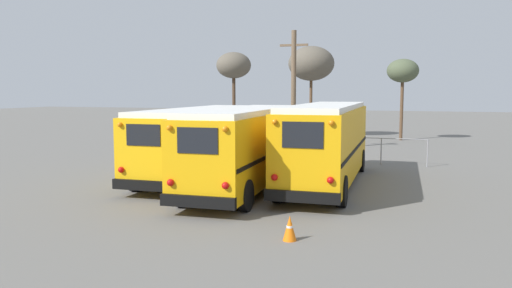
{
  "coord_description": "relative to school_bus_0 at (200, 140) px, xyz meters",
  "views": [
    {
      "loc": [
        6.56,
        -19.65,
        3.87
      ],
      "look_at": [
        0.0,
        0.0,
        1.65
      ],
      "focal_mm": 35.0,
      "sensor_mm": 36.0,
      "label": 1
    }
  ],
  "objects": [
    {
      "name": "school_bus_2",
      "position": [
        5.76,
        -0.1,
        0.12
      ],
      "size": [
        2.79,
        10.47,
        3.32
      ],
      "color": "#E5A00C",
      "rests_on": "ground"
    },
    {
      "name": "school_bus_1",
      "position": [
        2.88,
        -1.85,
        0.05
      ],
      "size": [
        2.87,
        10.25,
        3.18
      ],
      "color": "#E5A00C",
      "rests_on": "ground"
    },
    {
      "name": "school_bus_0",
      "position": [
        0.0,
        0.0,
        0.0
      ],
      "size": [
        2.82,
        10.33,
        3.09
      ],
      "color": "#EAAA0F",
      "rests_on": "ground"
    },
    {
      "name": "utility_pole",
      "position": [
        1.67,
        10.47,
        2.25
      ],
      "size": [
        1.8,
        0.32,
        7.62
      ],
      "color": "brown",
      "rests_on": "ground"
    },
    {
      "name": "bare_tree_1",
      "position": [
        -4.7,
        16.56,
        4.08
      ],
      "size": [
        2.72,
        2.72,
        6.87
      ],
      "color": "#473323",
      "rests_on": "ground"
    },
    {
      "name": "bare_tree_2",
      "position": [
        7.89,
        20.31,
        3.64
      ],
      "size": [
        2.43,
        2.43,
        6.32
      ],
      "color": "brown",
      "rests_on": "ground"
    },
    {
      "name": "traffic_cone",
      "position": [
        6.28,
        -8.07,
        -1.36
      ],
      "size": [
        0.36,
        0.36,
        0.66
      ],
      "color": "orange",
      "rests_on": "ground"
    },
    {
      "name": "bare_tree_0",
      "position": [
        0.64,
        20.44,
        4.38
      ],
      "size": [
        3.77,
        3.77,
        7.51
      ],
      "color": "brown",
      "rests_on": "ground"
    },
    {
      "name": "ground_plane",
      "position": [
        2.88,
        -0.63,
        -1.69
      ],
      "size": [
        160.0,
        160.0,
        0.0
      ],
      "primitive_type": "plane",
      "color": "#66635E"
    },
    {
      "name": "fence_line",
      "position": [
        2.88,
        6.29,
        -0.72
      ],
      "size": [
        13.82,
        0.06,
        1.42
      ],
      "color": "#939399",
      "rests_on": "ground"
    }
  ]
}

